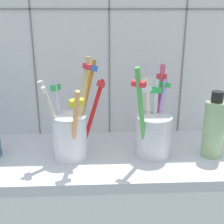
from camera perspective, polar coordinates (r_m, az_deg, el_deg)
counter_slab at (r=59.62cm, az=-0.04°, el=-8.84°), size 64.00×22.00×2.00cm
tile_wall_back at (r=65.08cm, az=-0.56°, el=13.38°), size 64.00×2.20×45.00cm
toothbrush_cup_left at (r=56.35cm, az=-7.96°, el=-3.68°), size 11.97×11.51×19.11cm
toothbrush_cup_right at (r=57.40cm, az=7.96°, el=-3.58°), size 8.47×11.64×18.21cm
soap_bottle at (r=59.38cm, az=18.98°, el=-2.86°), size 3.97×3.97×12.88cm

